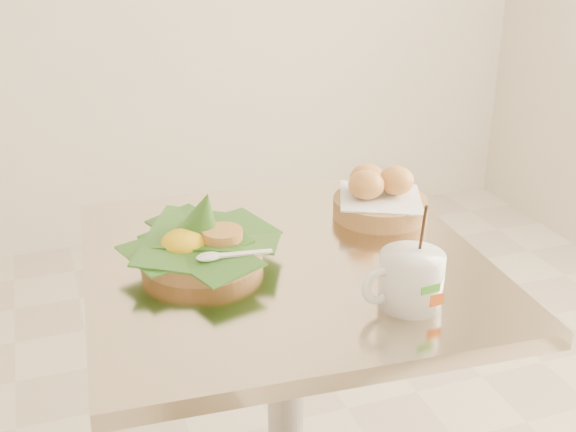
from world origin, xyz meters
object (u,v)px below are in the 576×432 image
object	(u,v)px
bread_basket	(379,197)
rice_basket	(201,241)
cafe_table	(285,361)
coffee_mug	(410,278)

from	to	relation	value
bread_basket	rice_basket	bearing A→B (deg)	-169.02
cafe_table	rice_basket	bearing A→B (deg)	161.52
cafe_table	coffee_mug	xyz separation A→B (m)	(0.13, -0.22, 0.27)
rice_basket	bread_basket	bearing A→B (deg)	10.98
rice_basket	coffee_mug	bearing A→B (deg)	-43.87
cafe_table	coffee_mug	distance (m)	0.37
rice_basket	coffee_mug	distance (m)	0.38
cafe_table	bread_basket	bearing A→B (deg)	26.59
cafe_table	coffee_mug	world-z (taller)	coffee_mug
cafe_table	coffee_mug	size ratio (longest dim) A/B	4.29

